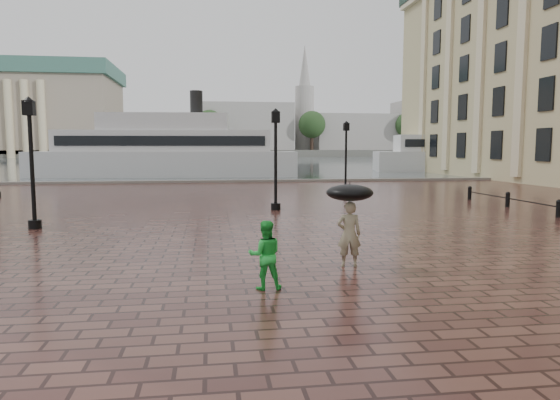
# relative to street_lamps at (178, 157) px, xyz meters

# --- Properties ---
(ground) EXTENTS (300.00, 300.00, 0.00)m
(ground) POSITION_rel_street_lamps_xyz_m (1.50, -17.50, -2.33)
(ground) COLOR #3C1F1B
(ground) RESTS_ON ground
(harbour_water) EXTENTS (240.00, 240.00, 0.00)m
(harbour_water) POSITION_rel_street_lamps_xyz_m (1.50, 74.50, -2.33)
(harbour_water) COLOR #475157
(harbour_water) RESTS_ON ground
(quay_edge) EXTENTS (80.00, 0.60, 0.30)m
(quay_edge) POSITION_rel_street_lamps_xyz_m (1.50, 14.50, -2.33)
(quay_edge) COLOR slate
(quay_edge) RESTS_ON ground
(far_shore) EXTENTS (300.00, 60.00, 2.00)m
(far_shore) POSITION_rel_street_lamps_xyz_m (1.50, 142.50, -1.33)
(far_shore) COLOR #4C4C47
(far_shore) RESTS_ON ground
(museum) EXTENTS (57.00, 32.50, 26.00)m
(museum) POSITION_rel_street_lamps_xyz_m (-53.50, 127.11, 11.58)
(museum) COLOR gray
(museum) RESTS_ON ground
(distant_skyline) EXTENTS (102.50, 22.00, 33.00)m
(distant_skyline) POSITION_rel_street_lamps_xyz_m (49.64, 132.50, 7.13)
(distant_skyline) COLOR #9C9894
(distant_skyline) RESTS_ON ground
(far_trees) EXTENTS (188.00, 8.00, 13.50)m
(far_trees) POSITION_rel_street_lamps_xyz_m (1.50, 120.50, 7.09)
(far_trees) COLOR #2D2119
(far_trees) RESTS_ON ground
(street_lamps) EXTENTS (21.44, 14.44, 4.40)m
(street_lamps) POSITION_rel_street_lamps_xyz_m (0.00, 0.00, 0.00)
(street_lamps) COLOR black
(street_lamps) RESTS_ON ground
(adult_pedestrian) EXTENTS (0.62, 0.46, 1.56)m
(adult_pedestrian) POSITION_rel_street_lamps_xyz_m (4.83, -14.43, -1.55)
(adult_pedestrian) COLOR gray
(adult_pedestrian) RESTS_ON ground
(child_pedestrian) EXTENTS (0.68, 0.53, 1.38)m
(child_pedestrian) POSITION_rel_street_lamps_xyz_m (2.66, -16.03, -1.63)
(child_pedestrian) COLOR green
(child_pedestrian) RESTS_ON ground
(ferry_near) EXTENTS (25.38, 7.74, 8.21)m
(ferry_near) POSITION_rel_street_lamps_xyz_m (-2.64, 23.80, 0.14)
(ferry_near) COLOR silver
(ferry_near) RESTS_ON ground
(ferry_far) EXTENTS (24.78, 10.34, 7.91)m
(ferry_far) POSITION_rel_street_lamps_xyz_m (32.88, 29.08, 0.05)
(ferry_far) COLOR silver
(ferry_far) RESTS_ON ground
(umbrella) EXTENTS (1.10, 1.10, 1.10)m
(umbrella) POSITION_rel_street_lamps_xyz_m (4.83, -14.43, -0.56)
(umbrella) COLOR black
(umbrella) RESTS_ON ground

